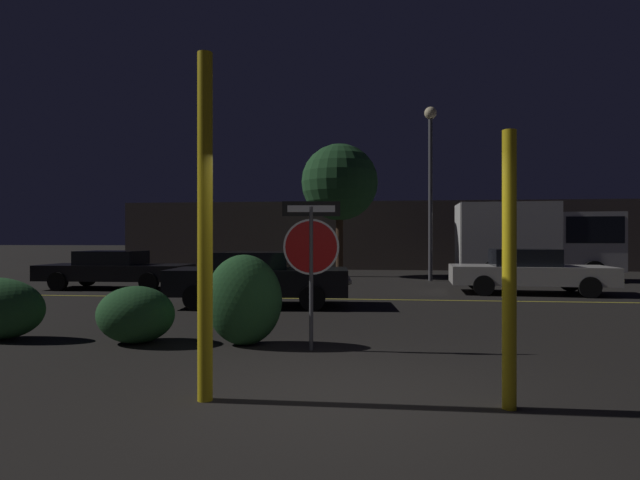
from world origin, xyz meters
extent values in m
plane|color=black|center=(0.00, 0.00, 0.00)|extent=(260.00, 260.00, 0.00)
cube|color=gold|center=(0.00, 8.61, 0.00)|extent=(38.53, 0.12, 0.01)
cylinder|color=#4C4C51|center=(-0.59, 2.27, 1.06)|extent=(0.06, 0.06, 2.12)
cylinder|color=white|center=(-0.59, 2.27, 1.53)|extent=(0.82, 0.10, 0.83)
cylinder|color=#B71414|center=(-0.59, 2.27, 1.53)|extent=(0.76, 0.10, 0.77)
cube|color=black|center=(-0.59, 2.27, 2.09)|extent=(0.85, 0.12, 0.22)
cube|color=white|center=(-0.59, 2.27, 2.09)|extent=(0.70, 0.11, 0.10)
cylinder|color=yellow|center=(-1.37, -0.13, 1.77)|extent=(0.15, 0.15, 3.54)
cylinder|color=yellow|center=(1.63, -0.06, 1.35)|extent=(0.14, 0.14, 2.69)
ellipsoid|color=#285B2D|center=(-3.40, 2.46, 0.45)|extent=(1.23, 0.95, 0.90)
ellipsoid|color=#285B2D|center=(-1.66, 2.50, 0.70)|extent=(1.19, 0.80, 1.40)
cube|color=black|center=(-8.18, 10.70, 0.55)|extent=(4.86, 1.88, 0.50)
cube|color=black|center=(-8.32, 10.70, 1.03)|extent=(1.96, 1.57, 0.45)
cylinder|color=black|center=(-6.70, 11.58, 0.30)|extent=(0.60, 0.21, 0.60)
cylinder|color=black|center=(-6.66, 9.89, 0.30)|extent=(0.60, 0.21, 0.60)
cylinder|color=black|center=(-9.69, 11.51, 0.30)|extent=(0.60, 0.21, 0.60)
cylinder|color=black|center=(-9.65, 9.81, 0.30)|extent=(0.60, 0.21, 0.60)
sphere|color=#F4EFCC|center=(-5.75, 11.31, 0.58)|extent=(0.14, 0.14, 0.14)
sphere|color=#F4EFCC|center=(-5.72, 10.21, 0.58)|extent=(0.14, 0.14, 0.14)
cube|color=black|center=(-2.46, 7.02, 0.61)|extent=(4.44, 2.15, 0.62)
cube|color=black|center=(-2.59, 7.01, 1.12)|extent=(1.84, 1.69, 0.41)
cylinder|color=black|center=(-1.20, 7.99, 0.30)|extent=(0.61, 0.25, 0.60)
cylinder|color=black|center=(-1.06, 6.26, 0.30)|extent=(0.61, 0.25, 0.60)
cylinder|color=black|center=(-3.86, 7.78, 0.30)|extent=(0.61, 0.25, 0.60)
cylinder|color=black|center=(-3.72, 6.04, 0.30)|extent=(0.61, 0.25, 0.60)
sphere|color=#F4EFCC|center=(-0.33, 7.75, 0.64)|extent=(0.14, 0.14, 0.14)
sphere|color=#F4EFCC|center=(-0.24, 6.63, 0.64)|extent=(0.14, 0.14, 0.14)
cube|color=silver|center=(5.00, 10.63, 0.57)|extent=(4.72, 2.27, 0.54)
cube|color=black|center=(4.86, 10.64, 1.09)|extent=(1.96, 1.78, 0.51)
cylinder|color=black|center=(6.49, 11.42, 0.30)|extent=(0.61, 0.25, 0.60)
cylinder|color=black|center=(6.34, 9.60, 0.30)|extent=(0.61, 0.25, 0.60)
cylinder|color=black|center=(3.66, 11.65, 0.30)|extent=(0.61, 0.25, 0.60)
cylinder|color=black|center=(3.51, 9.84, 0.30)|extent=(0.61, 0.25, 0.60)
sphere|color=#F4EFCC|center=(7.36, 11.02, 0.60)|extent=(0.14, 0.14, 0.14)
sphere|color=#F4EFCC|center=(7.26, 9.85, 0.60)|extent=(0.14, 0.14, 0.14)
cube|color=silver|center=(8.63, 15.65, 1.54)|extent=(2.38, 2.18, 2.29)
cube|color=black|center=(8.63, 15.65, 2.00)|extent=(2.15, 2.21, 1.01)
cube|color=silver|center=(5.63, 15.79, 1.75)|extent=(3.82, 2.38, 2.69)
cylinder|color=black|center=(8.62, 16.71, 0.42)|extent=(0.85, 0.32, 0.84)
cylinder|color=black|center=(8.53, 14.59, 0.42)|extent=(0.85, 0.32, 0.84)
cylinder|color=black|center=(5.02, 16.88, 0.42)|extent=(0.85, 0.32, 0.84)
cylinder|color=black|center=(4.92, 14.75, 0.42)|extent=(0.85, 0.32, 0.84)
cylinder|color=#4C4C51|center=(2.57, 14.96, 3.19)|extent=(0.16, 0.16, 6.39)
sphere|color=#F9E5B2|center=(2.57, 14.96, 6.63)|extent=(0.49, 0.49, 0.49)
cylinder|color=#422D1E|center=(-1.17, 16.98, 1.48)|extent=(0.32, 0.32, 2.95)
sphere|color=#235128|center=(-1.17, 16.98, 4.17)|extent=(3.38, 3.38, 3.38)
cube|color=#7A6B5B|center=(1.72, 23.70, 1.86)|extent=(30.81, 3.63, 3.71)
camera|label=1|loc=(0.33, -5.04, 1.64)|focal=28.00mm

